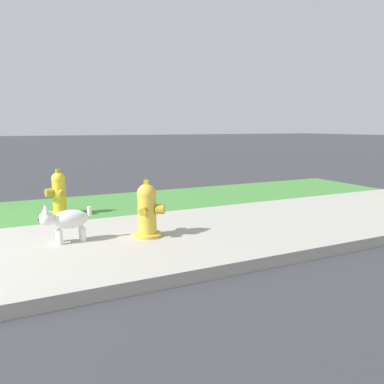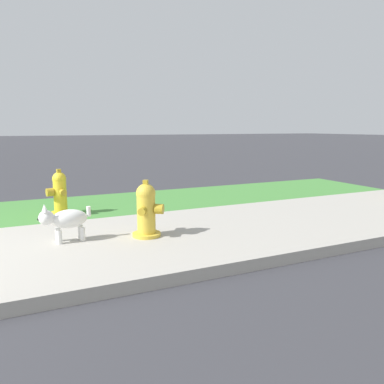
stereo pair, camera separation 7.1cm
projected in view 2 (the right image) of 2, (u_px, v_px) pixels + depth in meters
fire_hydrant_by_grass_verge at (147, 210)px, 4.46m from camera, size 0.38×0.38×0.69m
fire_hydrant_at_driveway at (60, 193)px, 5.60m from camera, size 0.35×0.38×0.69m
small_white_dog at (65, 220)px, 4.25m from camera, size 0.58×0.23×0.46m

